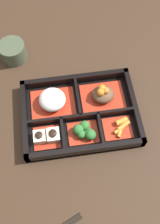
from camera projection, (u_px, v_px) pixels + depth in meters
ground_plane at (80, 116)px, 0.78m from camera, size 3.00×3.00×0.00m
bento_base at (80, 115)px, 0.78m from camera, size 0.33×0.24×0.01m
bento_rim at (80, 114)px, 0.76m from camera, size 0.33×0.24×0.04m
bowl_rice at (52, 100)px, 0.77m from camera, size 0.13×0.10×0.05m
bowl_stew at (103, 95)px, 0.78m from camera, size 0.13×0.10×0.05m
bowl_tofu at (47, 136)px, 0.73m from camera, size 0.07×0.07×0.04m
bowl_greens at (84, 132)px, 0.73m from camera, size 0.09×0.07×0.04m
bowl_carrots at (119, 127)px, 0.75m from camera, size 0.08×0.07×0.02m
tea_cup at (13, 51)px, 0.85m from camera, size 0.08×0.08×0.06m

